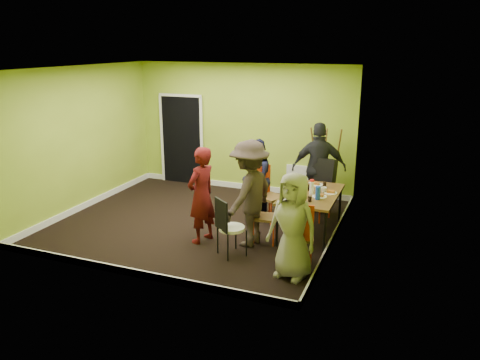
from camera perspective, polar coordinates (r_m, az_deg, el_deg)
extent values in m
plane|color=black|center=(8.77, -5.03, -5.13)|extent=(5.00, 5.00, 0.00)
cube|color=#88A42A|center=(10.38, 0.28, 6.36)|extent=(5.00, 0.04, 2.80)
cube|color=#88A42A|center=(6.49, -14.12, -0.30)|extent=(5.00, 0.04, 2.80)
cube|color=#88A42A|center=(9.72, -18.64, 4.81)|extent=(0.04, 4.50, 2.80)
cube|color=#88A42A|center=(7.60, 11.87, 2.27)|extent=(0.04, 4.50, 2.80)
cube|color=white|center=(8.17, -5.54, 13.45)|extent=(5.00, 4.50, 0.04)
cube|color=black|center=(11.04, -7.09, 4.84)|extent=(1.00, 0.05, 2.04)
cube|color=white|center=(10.20, 7.05, 0.28)|extent=(0.50, 0.04, 0.55)
cylinder|color=black|center=(7.64, 4.52, -5.60)|extent=(0.04, 0.04, 0.71)
cylinder|color=black|center=(7.47, 10.28, -6.35)|extent=(0.04, 0.04, 0.71)
cylinder|color=black|center=(8.89, 7.12, -2.47)|extent=(0.04, 0.04, 0.71)
cylinder|color=black|center=(8.74, 12.08, -3.03)|extent=(0.04, 0.04, 0.71)
cube|color=brown|center=(8.05, 8.67, -1.74)|extent=(0.90, 1.50, 0.04)
cylinder|color=#E94115|center=(8.97, 3.60, -3.00)|extent=(0.03, 0.03, 0.47)
cylinder|color=#E94115|center=(8.72, 2.05, -3.55)|extent=(0.03, 0.03, 0.47)
cylinder|color=#E94115|center=(8.75, 5.36, -3.54)|extent=(0.03, 0.03, 0.47)
cylinder|color=#E94115|center=(8.50, 3.81, -4.13)|extent=(0.03, 0.03, 0.47)
cube|color=brown|center=(8.65, 3.73, -2.08)|extent=(0.55, 0.55, 0.04)
cube|color=#E94115|center=(8.70, 2.78, -0.01)|extent=(0.19, 0.38, 0.52)
cylinder|color=#E94115|center=(8.02, 2.05, -5.51)|extent=(0.03, 0.03, 0.44)
cylinder|color=#E94115|center=(7.72, 1.63, -6.41)|extent=(0.03, 0.03, 0.44)
cylinder|color=#E94115|center=(7.98, 4.40, -5.67)|extent=(0.03, 0.03, 0.44)
cylinder|color=#E94115|center=(7.67, 4.09, -6.59)|extent=(0.03, 0.03, 0.44)
cube|color=brown|center=(7.76, 3.07, -4.54)|extent=(0.45, 0.45, 0.04)
cube|color=#E94115|center=(7.70, 1.73, -2.62)|extent=(0.09, 0.37, 0.49)
cylinder|color=#E94115|center=(9.02, 10.87, -3.07)|extent=(0.03, 0.03, 0.50)
cylinder|color=#E94115|center=(9.19, 8.82, -2.60)|extent=(0.03, 0.03, 0.50)
cylinder|color=#E94115|center=(8.71, 9.69, -3.72)|extent=(0.03, 0.03, 0.50)
cylinder|color=#E94115|center=(8.89, 7.59, -3.21)|extent=(0.03, 0.03, 0.50)
cube|color=brown|center=(8.87, 9.32, -1.64)|extent=(0.55, 0.55, 0.04)
cube|color=#E94115|center=(8.96, 10.07, 0.49)|extent=(0.41, 0.16, 0.55)
cylinder|color=#E94115|center=(6.91, 5.56, -9.15)|extent=(0.03, 0.03, 0.48)
cylinder|color=#E94115|center=(6.90, 8.61, -9.28)|extent=(0.03, 0.03, 0.48)
cylinder|color=#E94115|center=(7.24, 5.71, -7.92)|extent=(0.03, 0.03, 0.48)
cylinder|color=#E94115|center=(7.23, 8.61, -8.04)|extent=(0.03, 0.03, 0.48)
cube|color=brown|center=(6.97, 7.19, -6.79)|extent=(0.51, 0.51, 0.04)
cube|color=#E94115|center=(6.67, 7.24, -5.19)|extent=(0.40, 0.12, 0.53)
cylinder|color=black|center=(7.44, -2.74, -7.34)|extent=(0.03, 0.03, 0.44)
cylinder|color=black|center=(7.17, -1.50, -8.26)|extent=(0.03, 0.03, 0.44)
cylinder|color=black|center=(7.58, -0.52, -6.84)|extent=(0.03, 0.03, 0.44)
cylinder|color=black|center=(7.32, 0.78, -7.72)|extent=(0.03, 0.03, 0.44)
cylinder|color=white|center=(7.29, -1.00, -5.89)|extent=(0.41, 0.41, 0.05)
cube|color=black|center=(7.11, -2.31, -4.29)|extent=(0.31, 0.25, 0.49)
cylinder|color=brown|center=(9.76, 9.23, 1.87)|extent=(0.23, 0.37, 1.60)
cylinder|color=brown|center=(9.69, 11.60, 1.64)|extent=(0.23, 0.37, 1.60)
cylinder|color=brown|center=(9.50, 10.13, 1.42)|extent=(0.03, 0.36, 1.56)
cube|color=brown|center=(9.69, 10.34, 1.42)|extent=(0.43, 0.04, 0.04)
cylinder|color=white|center=(8.53, 7.84, -0.47)|extent=(0.24, 0.24, 0.01)
cylinder|color=white|center=(7.66, 5.90, -2.38)|extent=(0.26, 0.26, 0.01)
cylinder|color=white|center=(8.52, 9.20, -0.56)|extent=(0.26, 0.26, 0.01)
cylinder|color=white|center=(7.50, 7.06, -2.82)|extent=(0.26, 0.26, 0.01)
cylinder|color=white|center=(8.10, 11.00, -1.55)|extent=(0.22, 0.22, 0.01)
cylinder|color=white|center=(7.87, 9.66, -2.00)|extent=(0.24, 0.24, 0.01)
cylinder|color=white|center=(7.95, 8.73, -0.95)|extent=(0.07, 0.07, 0.23)
cylinder|color=#1844B8|center=(7.72, 9.48, -1.56)|extent=(0.08, 0.08, 0.22)
cylinder|color=#E94115|center=(8.25, 8.48, -0.81)|extent=(0.03, 0.03, 0.09)
cylinder|color=black|center=(8.18, 8.30, -0.92)|extent=(0.07, 0.07, 0.10)
cylinder|color=black|center=(8.41, 10.28, -0.52)|extent=(0.06, 0.06, 0.10)
cylinder|color=black|center=(7.61, 8.51, -2.31)|extent=(0.06, 0.06, 0.09)
imported|color=white|center=(7.83, 7.55, -1.70)|extent=(0.12, 0.12, 0.09)
imported|color=white|center=(8.11, 10.18, -1.17)|extent=(0.10, 0.10, 0.09)
imported|color=#4E0D0D|center=(7.69, -4.72, -1.86)|extent=(0.54, 0.67, 1.62)
imported|color=black|center=(8.81, 1.91, 0.17)|extent=(0.67, 0.81, 1.50)
imported|color=#312721|center=(7.52, 1.15, -1.67)|extent=(0.87, 1.24, 1.75)
imported|color=black|center=(9.14, 9.60, 1.43)|extent=(1.12, 0.71, 1.77)
imported|color=gray|center=(6.56, 6.46, -5.58)|extent=(0.84, 0.65, 1.53)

